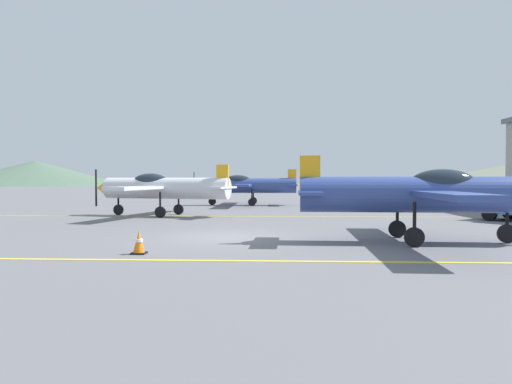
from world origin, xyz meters
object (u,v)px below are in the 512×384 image
object	(u,v)px
airplane_near	(422,193)
airplane_mid	(161,187)
airplane_far	(246,185)
traffic_cone_front	(139,243)

from	to	relation	value
airplane_near	airplane_mid	xyz separation A→B (m)	(-10.32, 9.61, 0.00)
airplane_far	traffic_cone_front	world-z (taller)	airplane_far
airplane_far	traffic_cone_front	size ratio (longest dim) A/B	14.66
airplane_near	airplane_mid	distance (m)	14.10
airplane_mid	airplane_far	distance (m)	10.82
airplane_far	traffic_cone_front	bearing A→B (deg)	-92.93
airplane_far	traffic_cone_front	distance (m)	22.47
airplane_near	traffic_cone_front	size ratio (longest dim) A/B	14.69
airplane_near	traffic_cone_front	world-z (taller)	airplane_near
traffic_cone_front	airplane_far	bearing A→B (deg)	87.07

